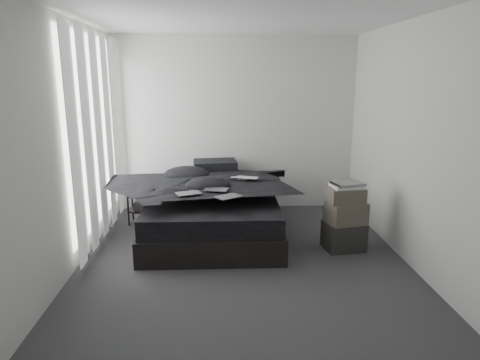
{
  "coord_description": "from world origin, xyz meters",
  "views": [
    {
      "loc": [
        -0.26,
        -4.35,
        2.0
      ],
      "look_at": [
        0.0,
        0.8,
        0.75
      ],
      "focal_mm": 32.0,
      "sensor_mm": 36.0,
      "label": 1
    }
  ],
  "objects_px": {
    "bed": "(213,222)",
    "side_stand": "(139,202)",
    "laptop": "(244,173)",
    "box_lower": "(344,236)"
  },
  "relations": [
    {
      "from": "box_lower",
      "to": "side_stand",
      "type": "bearing_deg",
      "value": 157.4
    },
    {
      "from": "bed",
      "to": "box_lower",
      "type": "xyz_separation_m",
      "value": [
        1.55,
        -0.6,
        0.02
      ]
    },
    {
      "from": "laptop",
      "to": "side_stand",
      "type": "xyz_separation_m",
      "value": [
        -1.43,
        0.43,
        -0.49
      ]
    },
    {
      "from": "bed",
      "to": "side_stand",
      "type": "distance_m",
      "value": 1.15
    },
    {
      "from": "laptop",
      "to": "box_lower",
      "type": "distance_m",
      "value": 1.46
    },
    {
      "from": "box_lower",
      "to": "bed",
      "type": "bearing_deg",
      "value": 158.86
    },
    {
      "from": "laptop",
      "to": "side_stand",
      "type": "relative_size",
      "value": 0.57
    },
    {
      "from": "laptop",
      "to": "box_lower",
      "type": "height_order",
      "value": "laptop"
    },
    {
      "from": "bed",
      "to": "side_stand",
      "type": "height_order",
      "value": "side_stand"
    },
    {
      "from": "laptop",
      "to": "bed",
      "type": "bearing_deg",
      "value": -154.5
    }
  ]
}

